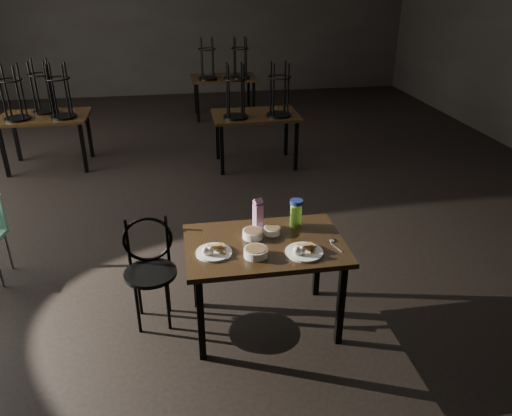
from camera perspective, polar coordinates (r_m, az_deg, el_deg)
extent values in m
plane|color=black|center=(6.07, -5.97, 0.18)|extent=(12.00, 12.00, 0.00)
cube|color=black|center=(11.51, -8.65, 20.59)|extent=(10.00, 0.04, 3.20)
cube|color=black|center=(3.76, 1.01, -4.28)|extent=(1.20, 0.80, 0.04)
cube|color=black|center=(3.66, -6.32, -12.51)|extent=(0.05, 0.05, 0.71)
cube|color=black|center=(3.83, 9.66, -10.81)|extent=(0.05, 0.05, 0.71)
cube|color=black|center=(4.19, -6.91, -7.10)|extent=(0.05, 0.05, 0.71)
cube|color=black|center=(4.33, 7.01, -5.86)|extent=(0.05, 0.05, 0.71)
cylinder|color=white|center=(3.63, -4.83, -5.07)|extent=(0.26, 0.26, 0.02)
cube|color=#A8803B|center=(3.64, -4.85, -3.99)|extent=(0.09, 0.09, 0.04)
cube|color=#A8803B|center=(3.64, -4.35, -3.95)|extent=(0.11, 0.11, 0.03)
ellipsoid|color=white|center=(3.58, -5.81, -4.91)|extent=(0.05, 0.05, 0.06)
ellipsoid|color=white|center=(3.58, -5.22, -4.87)|extent=(0.05, 0.05, 0.06)
cylinder|color=white|center=(3.64, 5.52, -5.05)|extent=(0.28, 0.28, 0.02)
cube|color=#A8803B|center=(3.65, 5.46, -3.90)|extent=(0.10, 0.10, 0.05)
cube|color=#A8803B|center=(3.65, 5.97, -3.85)|extent=(0.12, 0.12, 0.03)
ellipsoid|color=white|center=(3.57, 4.66, -4.89)|extent=(0.05, 0.05, 0.07)
ellipsoid|color=white|center=(3.58, 5.27, -4.83)|extent=(0.05, 0.05, 0.07)
cylinder|color=white|center=(3.81, -0.38, -2.98)|extent=(0.16, 0.16, 0.06)
cylinder|color=brown|center=(3.80, -0.38, -2.70)|extent=(0.13, 0.13, 0.01)
cylinder|color=white|center=(3.87, 1.85, -2.59)|extent=(0.13, 0.13, 0.05)
cylinder|color=brown|center=(3.86, 1.85, -2.36)|extent=(0.11, 0.11, 0.01)
cylinder|color=white|center=(3.58, -0.02, -5.10)|extent=(0.17, 0.17, 0.06)
cylinder|color=brown|center=(3.57, -0.02, -4.81)|extent=(0.15, 0.15, 0.01)
cube|color=#811769|center=(3.91, 0.22, -0.96)|extent=(0.08, 0.08, 0.21)
cube|color=#811769|center=(3.86, 0.22, 0.68)|extent=(0.08, 0.08, 0.06)
cylinder|color=#97EE46|center=(3.96, 4.59, -0.80)|extent=(0.12, 0.12, 0.20)
cylinder|color=navy|center=(3.91, 4.65, 0.68)|extent=(0.13, 0.13, 0.03)
ellipsoid|color=silver|center=(3.83, 8.69, -3.63)|extent=(0.06, 0.07, 0.01)
cube|color=silver|center=(3.74, 9.19, -4.48)|extent=(0.05, 0.14, 0.00)
cylinder|color=black|center=(4.01, -11.97, -7.31)|extent=(0.41, 0.41, 0.03)
torus|color=black|center=(4.06, -12.30, -3.54)|extent=(0.40, 0.05, 0.40)
cylinder|color=black|center=(4.23, -10.06, -8.97)|extent=(0.03, 0.03, 0.46)
cylinder|color=black|center=(4.24, -13.23, -9.17)|extent=(0.03, 0.03, 0.46)
cylinder|color=black|center=(4.06, -13.37, -11.05)|extent=(0.03, 0.03, 0.46)
cylinder|color=black|center=(4.04, -10.03, -10.85)|extent=(0.03, 0.03, 0.46)
cylinder|color=slate|center=(5.28, -26.48, -4.22)|extent=(0.02, 0.02, 0.42)
cube|color=black|center=(7.64, -23.09, 9.54)|extent=(1.20, 0.80, 0.04)
cube|color=black|center=(7.58, -26.89, 5.70)|extent=(0.05, 0.05, 0.71)
cube|color=black|center=(7.33, -19.13, 6.48)|extent=(0.05, 0.05, 0.71)
cube|color=black|center=(8.17, -25.74, 7.24)|extent=(0.05, 0.05, 0.71)
cube|color=black|center=(7.94, -18.50, 8.00)|extent=(0.05, 0.05, 0.71)
cylinder|color=black|center=(7.56, -25.59, 9.21)|extent=(0.34, 0.34, 0.03)
torus|color=black|center=(7.46, -26.33, 12.86)|extent=(0.32, 0.32, 0.02)
cylinder|color=black|center=(7.55, -25.21, 12.15)|extent=(0.03, 0.03, 0.70)
cylinder|color=black|center=(7.60, -26.67, 11.95)|extent=(0.03, 0.03, 0.70)
cylinder|color=black|center=(7.42, -27.06, 11.58)|extent=(0.03, 0.03, 0.70)
cylinder|color=black|center=(7.36, -25.57, 11.78)|extent=(0.03, 0.03, 0.70)
cylinder|color=black|center=(7.42, -21.10, 9.73)|extent=(0.34, 0.34, 0.03)
torus|color=black|center=(7.31, -21.73, 13.47)|extent=(0.32, 0.32, 0.02)
cylinder|color=black|center=(7.41, -20.66, 12.72)|extent=(0.03, 0.03, 0.70)
cylinder|color=black|center=(7.45, -22.18, 12.54)|extent=(0.03, 0.03, 0.70)
cylinder|color=black|center=(7.26, -22.47, 12.18)|extent=(0.03, 0.03, 0.70)
cylinder|color=black|center=(7.22, -20.92, 12.36)|extent=(0.03, 0.03, 0.70)
cylinder|color=black|center=(7.80, -22.87, 10.16)|extent=(0.34, 0.34, 0.03)
torus|color=black|center=(7.69, -23.52, 13.72)|extent=(0.32, 0.32, 0.02)
cylinder|color=black|center=(7.79, -22.47, 13.00)|extent=(0.03, 0.03, 0.70)
cylinder|color=black|center=(7.84, -23.91, 12.82)|extent=(0.03, 0.03, 0.70)
cylinder|color=black|center=(7.65, -24.23, 12.48)|extent=(0.03, 0.03, 0.70)
cylinder|color=black|center=(7.60, -22.76, 12.67)|extent=(0.03, 0.03, 0.70)
cube|color=black|center=(7.12, -0.05, 10.54)|extent=(1.20, 0.80, 0.04)
cube|color=black|center=(6.87, -3.92, 6.60)|extent=(0.05, 0.05, 0.71)
cube|color=black|center=(7.04, 4.60, 7.06)|extent=(0.05, 0.05, 0.71)
cube|color=black|center=(7.47, -4.43, 8.20)|extent=(0.05, 0.05, 0.71)
cube|color=black|center=(7.63, 3.45, 8.60)|extent=(0.05, 0.05, 0.71)
cylinder|color=black|center=(6.93, -2.33, 10.37)|extent=(0.34, 0.34, 0.03)
torus|color=black|center=(6.81, -2.41, 14.43)|extent=(0.32, 0.32, 0.02)
cylinder|color=black|center=(6.95, -1.66, 13.53)|extent=(0.03, 0.03, 0.70)
cylinder|color=black|center=(6.93, -3.33, 13.45)|extent=(0.03, 0.03, 0.70)
cylinder|color=black|center=(6.73, -3.13, 13.10)|extent=(0.03, 0.03, 0.70)
cylinder|color=black|center=(6.76, -1.42, 13.17)|extent=(0.03, 0.03, 0.70)
cylinder|color=black|center=(7.03, 2.61, 10.59)|extent=(0.34, 0.34, 0.03)
torus|color=black|center=(6.91, 2.70, 14.59)|extent=(0.32, 0.32, 0.02)
cylinder|color=black|center=(7.05, 3.31, 13.69)|extent=(0.03, 0.03, 0.70)
cylinder|color=black|center=(7.01, 1.69, 13.65)|extent=(0.03, 0.03, 0.70)
cylinder|color=black|center=(6.82, 2.02, 13.29)|extent=(0.03, 0.03, 0.70)
cylinder|color=black|center=(6.87, 3.68, 13.34)|extent=(0.03, 0.03, 0.70)
cube|color=black|center=(9.66, -3.73, 14.60)|extent=(1.20, 0.80, 0.04)
cube|color=black|center=(9.40, -6.68, 11.81)|extent=(0.05, 0.05, 0.71)
cube|color=black|center=(9.50, -0.27, 12.14)|extent=(0.05, 0.05, 0.71)
cube|color=black|center=(10.02, -6.90, 12.68)|extent=(0.05, 0.05, 0.71)
cube|color=black|center=(10.12, -0.87, 13.00)|extent=(0.05, 0.05, 0.71)
cylinder|color=black|center=(9.48, -5.50, 14.54)|extent=(0.34, 0.34, 0.03)
torus|color=black|center=(9.40, -5.64, 17.53)|extent=(0.32, 0.32, 0.02)
cylinder|color=black|center=(9.52, -5.03, 16.84)|extent=(0.03, 0.03, 0.70)
cylinder|color=black|center=(9.51, -6.27, 16.78)|extent=(0.03, 0.03, 0.70)
cylinder|color=black|center=(9.32, -6.18, 16.59)|extent=(0.03, 0.03, 0.70)
cylinder|color=black|center=(9.33, -4.92, 16.65)|extent=(0.03, 0.03, 0.70)
cylinder|color=black|center=(9.54, -1.79, 14.72)|extent=(0.34, 0.34, 0.03)
torus|color=black|center=(9.46, -1.83, 17.69)|extent=(0.32, 0.32, 0.02)
cylinder|color=black|center=(9.59, -1.29, 16.99)|extent=(0.03, 0.03, 0.70)
cylinder|color=black|center=(9.56, -2.52, 16.95)|extent=(0.03, 0.03, 0.70)
cylinder|color=black|center=(9.37, -2.36, 16.76)|extent=(0.03, 0.03, 0.70)
cylinder|color=black|center=(9.40, -1.11, 16.81)|extent=(0.03, 0.03, 0.70)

